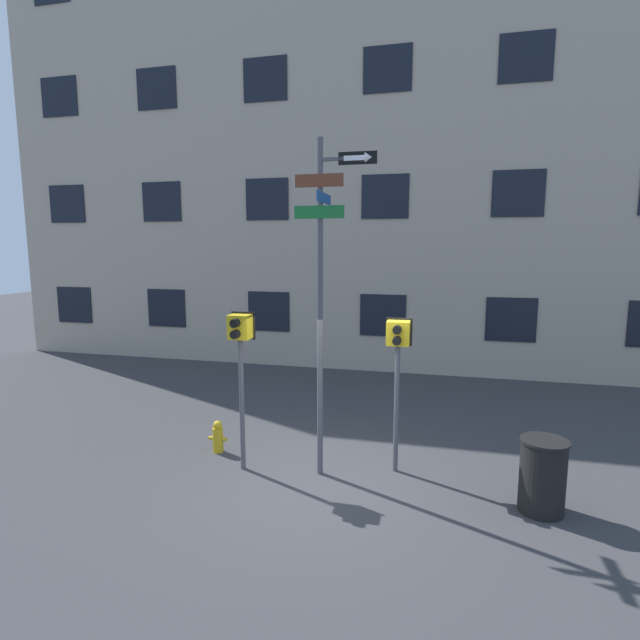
% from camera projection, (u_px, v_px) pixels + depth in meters
% --- Properties ---
extents(ground_plane, '(60.00, 60.00, 0.00)m').
position_uv_depth(ground_plane, '(324.00, 485.00, 7.60)').
color(ground_plane, '#38383A').
extents(building_facade, '(24.00, 0.63, 13.17)m').
position_uv_depth(building_facade, '(388.00, 136.00, 13.71)').
color(building_facade, tan).
rests_on(building_facade, ground_plane).
extents(street_sign_pole, '(1.22, 0.81, 5.17)m').
position_uv_depth(street_sign_pole, '(324.00, 283.00, 7.51)').
color(street_sign_pole, '#4C4C51').
rests_on(street_sign_pole, ground_plane).
extents(pedestrian_signal_left, '(0.39, 0.40, 2.57)m').
position_uv_depth(pedestrian_signal_left, '(240.00, 347.00, 7.85)').
color(pedestrian_signal_left, '#4C4C51').
rests_on(pedestrian_signal_left, ground_plane).
extents(pedestrian_signal_right, '(0.41, 0.40, 2.48)m').
position_uv_depth(pedestrian_signal_right, '(398.00, 352.00, 7.78)').
color(pedestrian_signal_right, '#4C4C51').
rests_on(pedestrian_signal_right, ground_plane).
extents(fire_hydrant, '(0.34, 0.18, 0.57)m').
position_uv_depth(fire_hydrant, '(218.00, 437.00, 8.78)').
color(fire_hydrant, gold).
rests_on(fire_hydrant, ground_plane).
extents(trash_bin, '(0.64, 0.64, 1.03)m').
position_uv_depth(trash_bin, '(543.00, 476.00, 6.77)').
color(trash_bin, black).
rests_on(trash_bin, ground_plane).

